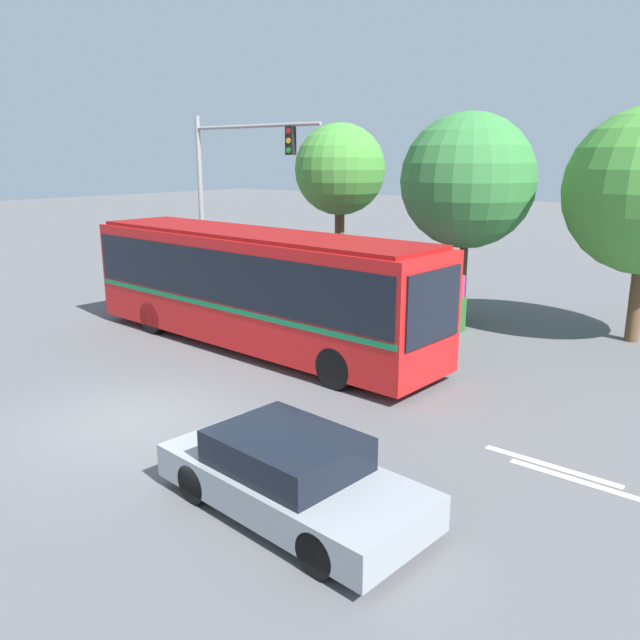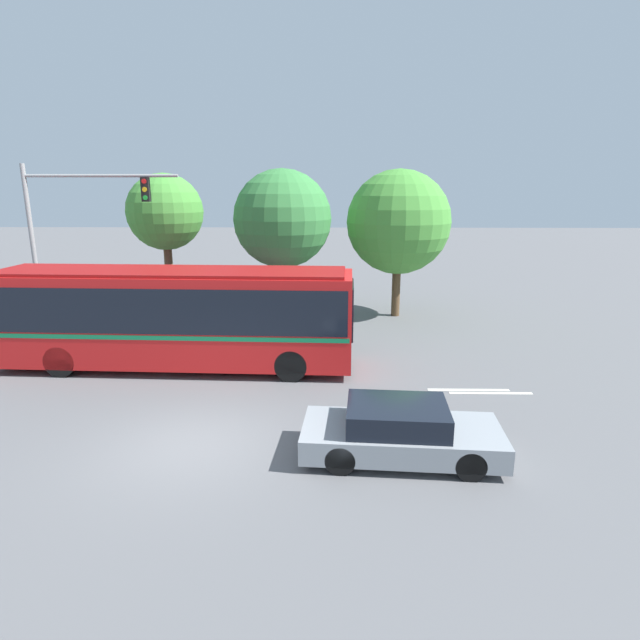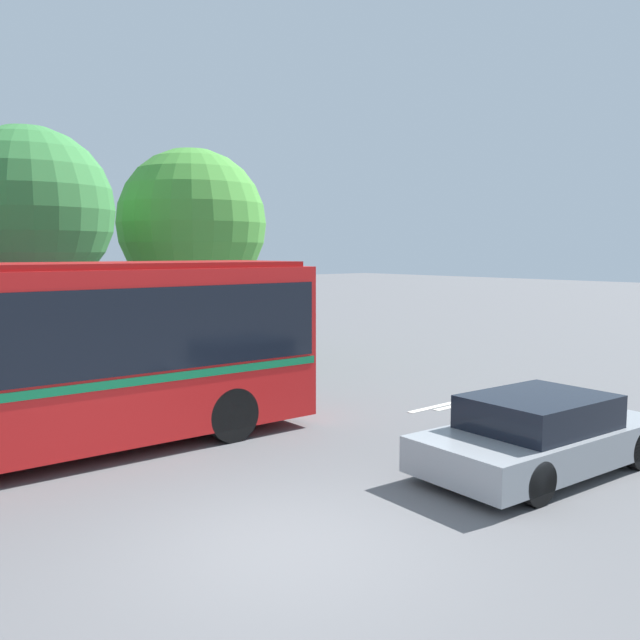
{
  "view_description": "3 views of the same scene",
  "coord_description": "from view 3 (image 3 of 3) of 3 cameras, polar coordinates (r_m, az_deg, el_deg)",
  "views": [
    {
      "loc": [
        10.64,
        -6.93,
        5.24
      ],
      "look_at": [
        1.02,
        4.8,
        1.35
      ],
      "focal_mm": 35.88,
      "sensor_mm": 36.0,
      "label": 1
    },
    {
      "loc": [
        3.19,
        -10.91,
        5.76
      ],
      "look_at": [
        2.88,
        6.07,
        1.46
      ],
      "focal_mm": 29.11,
      "sensor_mm": 36.0,
      "label": 2
    },
    {
      "loc": [
        -4.65,
        -6.07,
        3.47
      ],
      "look_at": [
        3.92,
        3.89,
        2.12
      ],
      "focal_mm": 38.05,
      "sensor_mm": 36.0,
      "label": 3
    }
  ],
  "objects": [
    {
      "name": "lane_stripe_near",
      "position": [
        15.7,
        10.49,
        -6.99
      ],
      "size": [
        2.4,
        0.16,
        0.01
      ],
      "primitive_type": "cube",
      "color": "silver",
      "rests_on": "ground"
    },
    {
      "name": "lane_stripe_mid",
      "position": [
        16.01,
        12.47,
        -6.78
      ],
      "size": [
        2.4,
        0.16,
        0.01
      ],
      "primitive_type": "cube",
      "color": "silver",
      "rests_on": "ground"
    },
    {
      "name": "sedan_foreground",
      "position": [
        11.33,
        18.09,
        -9.18
      ],
      "size": [
        4.46,
        2.19,
        1.23
      ],
      "rotation": [
        0.0,
        0.0,
        -0.07
      ],
      "color": "gray",
      "rests_on": "ground"
    },
    {
      "name": "ground_plane",
      "position": [
        8.4,
        -3.13,
        -18.55
      ],
      "size": [
        140.0,
        140.0,
        0.0
      ],
      "primitive_type": "plane",
      "color": "#5B5B5E"
    },
    {
      "name": "street_tree_centre",
      "position": [
        19.06,
        -23.27,
        8.45
      ],
      "size": [
        4.28,
        4.28,
        6.64
      ],
      "color": "brown",
      "rests_on": "ground"
    },
    {
      "name": "street_tree_right",
      "position": [
        21.81,
        -10.7,
        7.95
      ],
      "size": [
        4.65,
        4.65,
        6.64
      ],
      "color": "brown",
      "rests_on": "ground"
    }
  ]
}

